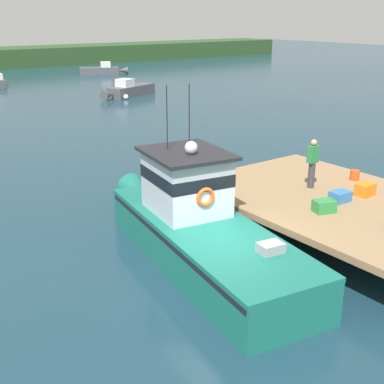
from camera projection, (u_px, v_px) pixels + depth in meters
The scene contains 11 objects.
ground_plane at pixel (218, 278), 13.63m from camera, with size 200.00×200.00×0.00m, color #193847.
dock at pixel (338, 203), 15.98m from camera, with size 6.00×9.00×1.20m.
main_fishing_boat at pixel (197, 225), 14.49m from camera, with size 3.80×9.97×4.80m.
crate_stack_near_edge at pixel (365, 190), 16.21m from camera, with size 0.60×0.44×0.39m, color orange.
crate_stack_mid_dock at pixel (340, 196), 15.70m from camera, with size 0.60×0.44×0.32m, color #3370B2.
crate_single_by_cleat at pixel (324, 206), 14.85m from camera, with size 0.60×0.44×0.35m, color #2D8442.
bait_bucket at pixel (355, 175), 17.74m from camera, with size 0.32×0.32×0.34m, color #E04C19.
deckhand_by_the_boat at pixel (312, 163), 16.73m from camera, with size 0.36×0.22×1.63m.
moored_boat_mid_harbor at pixel (128, 90), 43.71m from camera, with size 5.93×3.18×1.50m.
moored_boat_near_channel at pixel (103, 70), 59.81m from camera, with size 5.50×3.27×1.41m.
mooring_buoy_outer at pixel (126, 97), 42.09m from camera, with size 0.42×0.42×0.42m, color silver.
Camera 1 is at (-7.80, -9.31, 6.64)m, focal length 47.98 mm.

